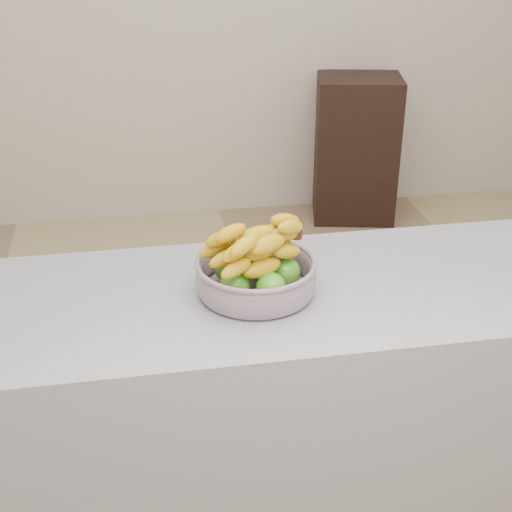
% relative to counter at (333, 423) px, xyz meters
% --- Properties ---
extents(ground, '(4.00, 4.00, 0.00)m').
position_rel_counter_xyz_m(ground, '(0.00, 0.60, -0.45)').
color(ground, tan).
rests_on(ground, ground).
extents(counter, '(2.00, 0.60, 0.90)m').
position_rel_counter_xyz_m(counter, '(0.00, 0.00, 0.00)').
color(counter, '#929199').
rests_on(counter, ground).
extents(cabinet, '(0.54, 0.47, 0.85)m').
position_rel_counter_xyz_m(cabinet, '(0.80, 2.38, -0.02)').
color(cabinet, black).
rests_on(cabinet, ground).
extents(fruit_bowl, '(0.30, 0.30, 0.18)m').
position_rel_counter_xyz_m(fruit_bowl, '(-0.22, -0.00, 0.51)').
color(fruit_bowl, '#9EACBE').
rests_on(fruit_bowl, counter).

